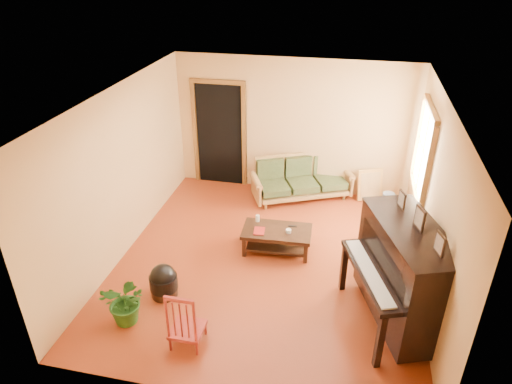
% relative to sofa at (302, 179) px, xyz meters
% --- Properties ---
extents(floor, '(5.00, 5.00, 0.00)m').
position_rel_sofa_xyz_m(floor, '(-0.26, -2.16, -0.40)').
color(floor, '#65200D').
rests_on(floor, ground).
extents(doorway, '(1.08, 0.16, 2.05)m').
position_rel_sofa_xyz_m(doorway, '(-1.71, 0.32, 0.62)').
color(doorway, black).
rests_on(doorway, floor).
extents(window, '(0.12, 1.36, 1.46)m').
position_rel_sofa_xyz_m(window, '(1.95, -0.86, 1.10)').
color(window, white).
rests_on(window, right_wall).
extents(sofa, '(2.02, 1.50, 0.80)m').
position_rel_sofa_xyz_m(sofa, '(0.00, 0.00, 0.00)').
color(sofa, olive).
rests_on(sofa, floor).
extents(coffee_table, '(1.10, 0.64, 0.39)m').
position_rel_sofa_xyz_m(coffee_table, '(-0.16, -1.83, -0.20)').
color(coffee_table, black).
rests_on(coffee_table, floor).
extents(armchair, '(0.97, 0.99, 0.76)m').
position_rel_sofa_xyz_m(armchair, '(1.64, -2.05, -0.02)').
color(armchair, olive).
rests_on(armchair, floor).
extents(piano, '(1.43, 1.83, 1.42)m').
position_rel_sofa_xyz_m(piano, '(1.64, -3.01, 0.31)').
color(piano, black).
rests_on(piano, floor).
extents(footstool, '(0.49, 0.49, 0.37)m').
position_rel_sofa_xyz_m(footstool, '(-1.51, -3.21, -0.22)').
color(footstool, black).
rests_on(footstool, floor).
extents(red_chair, '(0.39, 0.43, 0.84)m').
position_rel_sofa_xyz_m(red_chair, '(-0.89, -3.96, 0.02)').
color(red_chair, maroon).
rests_on(red_chair, floor).
extents(leaning_frame, '(0.49, 0.29, 0.65)m').
position_rel_sofa_xyz_m(leaning_frame, '(1.28, 0.19, -0.08)').
color(leaning_frame, gold).
rests_on(leaning_frame, floor).
extents(ceramic_crock, '(0.29, 0.29, 0.28)m').
position_rel_sofa_xyz_m(ceramic_crock, '(1.63, -0.00, -0.26)').
color(ceramic_crock, '#365AA3').
rests_on(ceramic_crock, floor).
extents(potted_plant, '(0.67, 0.60, 0.66)m').
position_rel_sofa_xyz_m(potted_plant, '(-1.77, -3.79, -0.07)').
color(potted_plant, '#215017').
rests_on(potted_plant, floor).
extents(book, '(0.19, 0.24, 0.02)m').
position_rel_sofa_xyz_m(book, '(-0.51, -1.95, 0.00)').
color(book, maroon).
rests_on(book, coffee_table).
extents(candle, '(0.08, 0.08, 0.11)m').
position_rel_sofa_xyz_m(candle, '(-0.51, -1.65, 0.05)').
color(candle, silver).
rests_on(candle, coffee_table).
extents(glass_jar, '(0.10, 0.10, 0.06)m').
position_rel_sofa_xyz_m(glass_jar, '(0.03, -1.87, 0.02)').
color(glass_jar, silver).
rests_on(glass_jar, coffee_table).
extents(remote, '(0.14, 0.04, 0.01)m').
position_rel_sofa_xyz_m(remote, '(0.06, -1.68, -0.00)').
color(remote, black).
rests_on(remote, coffee_table).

